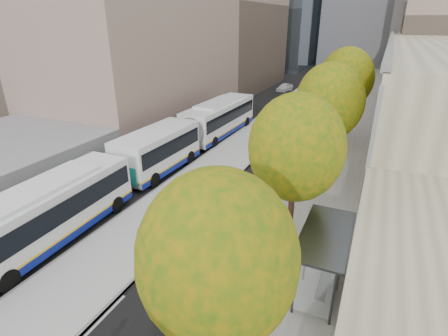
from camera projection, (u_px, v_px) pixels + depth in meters
The scene contains 10 objects.
bus_platform at pixel (273, 121), 38.43m from camera, with size 4.25×150.00×0.15m, color #B7B7B7.
sidewalk at pixel (349, 130), 35.42m from camera, with size 4.75×150.00×0.08m, color slate.
building_midrise at pixel (154, 2), 45.63m from camera, with size 24.00×46.00×25.00m, color gray.
bus_shelter at pixel (330, 244), 13.84m from camera, with size 1.90×4.40×2.53m.
tree_b at pixel (218, 258), 8.51m from camera, with size 4.00×4.00×6.97m.
tree_c at pixel (296, 148), 15.13m from camera, with size 4.20×4.20×7.28m.
tree_d at pixel (329, 102), 22.59m from camera, with size 4.40×4.40×7.60m.
tree_e at pixel (346, 79), 30.05m from camera, with size 4.60×4.60×7.92m.
bus_far at pixel (197, 129), 29.94m from camera, with size 3.35×18.82×3.12m.
distant_car at pixel (285, 87), 54.33m from camera, with size 1.49×3.69×1.26m, color silver.
Camera 1 is at (6.61, -1.28, 10.41)m, focal length 28.00 mm.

